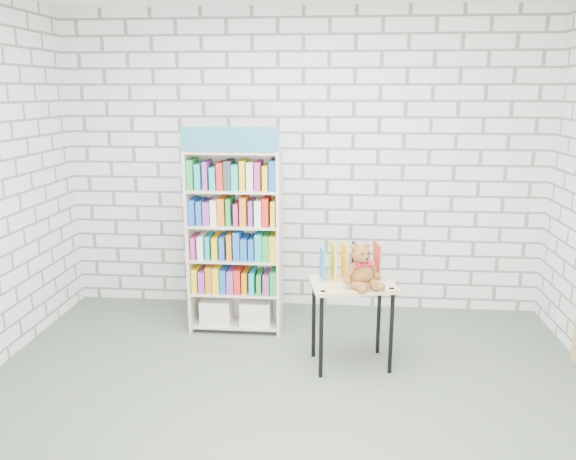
{
  "coord_description": "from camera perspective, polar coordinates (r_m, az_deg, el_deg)",
  "views": [
    {
      "loc": [
        0.31,
        -3.25,
        2.07
      ],
      "look_at": [
        -0.05,
        0.95,
        1.02
      ],
      "focal_mm": 35.0,
      "sensor_mm": 36.0,
      "label": 1
    }
  ],
  "objects": [
    {
      "name": "display_table",
      "position": [
        4.28,
        6.54,
        -6.51
      ],
      "size": [
        0.7,
        0.55,
        0.67
      ],
      "color": "tan",
      "rests_on": "ground"
    },
    {
      "name": "ground",
      "position": [
        3.87,
        -0.5,
        -18.35
      ],
      "size": [
        4.5,
        4.5,
        0.0
      ],
      "primitive_type": "plane",
      "color": "#4B584A",
      "rests_on": "ground"
    },
    {
      "name": "room_shell",
      "position": [
        3.28,
        -0.56,
        8.99
      ],
      "size": [
        4.52,
        4.02,
        2.81
      ],
      "color": "silver",
      "rests_on": "ground"
    },
    {
      "name": "bookshelf",
      "position": [
        4.85,
        -5.39,
        -1.03
      ],
      "size": [
        0.8,
        0.31,
        1.79
      ],
      "color": "beige",
      "rests_on": "ground"
    },
    {
      "name": "teddy_bear",
      "position": [
        4.13,
        7.5,
        -4.02
      ],
      "size": [
        0.31,
        0.3,
        0.33
      ],
      "color": "brown",
      "rests_on": "display_table"
    },
    {
      "name": "table_books",
      "position": [
        4.3,
        6.31,
        -3.25
      ],
      "size": [
        0.47,
        0.28,
        0.26
      ],
      "color": "teal",
      "rests_on": "display_table"
    }
  ]
}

